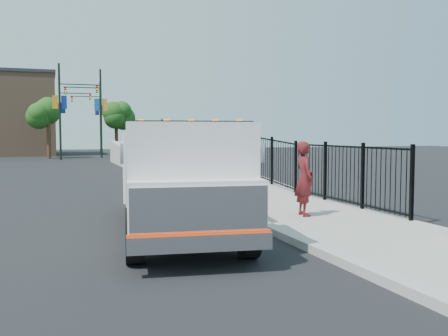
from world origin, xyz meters
name	(u,v)px	position (x,y,z in m)	size (l,w,h in m)	color
ground	(244,220)	(0.00, 0.00, 0.00)	(120.00, 120.00, 0.00)	black
sidewalk	(353,227)	(1.93, -2.00, 0.06)	(3.55, 12.00, 0.12)	#9E998E
curb	(278,232)	(0.00, -2.00, 0.08)	(0.30, 12.00, 0.16)	#ADAAA3
ramp	(175,172)	(2.12, 16.00, 0.00)	(3.95, 24.00, 1.70)	#9E998E
iron_fence	(222,160)	(3.55, 12.00, 0.90)	(0.10, 28.00, 1.80)	black
truck	(177,171)	(-2.00, -1.01, 1.39)	(3.28, 7.45, 2.47)	black
worker	(304,179)	(1.46, -0.48, 1.07)	(0.69, 0.46, 1.90)	#581618
debris	(258,209)	(0.70, 0.71, 0.16)	(0.29, 0.29, 0.07)	silver
light_pole_0	(64,107)	(-3.44, 31.99, 4.36)	(3.77, 0.22, 8.00)	black
light_pole_1	(97,110)	(-0.45, 34.77, 4.36)	(3.77, 0.22, 8.00)	black
light_pole_2	(63,112)	(-3.26, 41.76, 4.36)	(3.77, 0.22, 8.00)	black
light_pole_3	(98,114)	(0.57, 45.97, 4.36)	(3.78, 0.22, 8.00)	black
tree_0	(48,114)	(-4.66, 34.51, 3.93)	(2.40, 2.40, 5.20)	#382314
tree_1	(116,117)	(2.03, 41.36, 3.92)	(2.34, 2.34, 5.17)	#382314
tree_2	(41,118)	(-5.49, 49.67, 3.95)	(2.61, 2.61, 5.30)	#382314
building	(3,116)	(-9.00, 44.00, 4.00)	(10.00, 10.00, 8.00)	#8C664C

